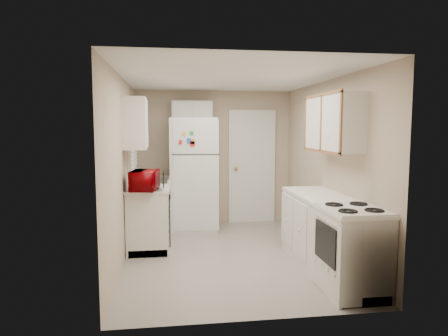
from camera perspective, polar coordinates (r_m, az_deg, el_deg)
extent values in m
plane|color=#ACA399|center=(5.63, 0.70, -12.25)|extent=(3.80, 3.80, 0.00)
plane|color=white|center=(5.39, 0.73, 12.78)|extent=(3.80, 3.80, 0.00)
plane|color=#BAA68D|center=(5.36, -14.26, -0.22)|extent=(3.80, 3.80, 0.00)
plane|color=#BAA68D|center=(5.75, 14.64, 0.18)|extent=(3.80, 3.80, 0.00)
plane|color=#BAA68D|center=(7.26, -1.48, 1.52)|extent=(2.80, 2.80, 0.00)
plane|color=#BAA68D|center=(3.53, 5.23, -3.17)|extent=(2.80, 2.80, 0.00)
cube|color=silver|center=(6.34, -10.45, -6.07)|extent=(0.60, 1.80, 0.90)
cube|color=black|center=(5.74, -7.83, -6.89)|extent=(0.03, 0.58, 0.72)
cube|color=gray|center=(6.42, -10.46, -2.21)|extent=(0.54, 0.74, 0.16)
imported|color=#790005|center=(5.48, -11.26, -1.60)|extent=(0.52, 0.34, 0.32)
imported|color=white|center=(6.61, -10.83, -0.76)|extent=(0.10, 0.10, 0.19)
cube|color=silver|center=(6.37, -12.92, 4.36)|extent=(0.10, 0.98, 1.08)
cube|color=silver|center=(5.53, -12.61, 6.23)|extent=(0.30, 0.45, 0.70)
cube|color=silver|center=(6.88, -4.23, -0.80)|extent=(0.85, 0.83, 1.90)
cube|color=silver|center=(7.06, -4.62, 7.88)|extent=(0.70, 0.30, 0.40)
cube|color=silver|center=(7.34, 4.00, 0.15)|extent=(0.86, 0.06, 2.08)
cube|color=silver|center=(5.04, 14.71, -9.28)|extent=(0.60, 2.00, 0.90)
cube|color=silver|center=(4.50, 17.80, -11.41)|extent=(0.60, 0.73, 0.88)
cube|color=silver|center=(5.21, 15.37, 6.19)|extent=(0.30, 1.20, 0.70)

